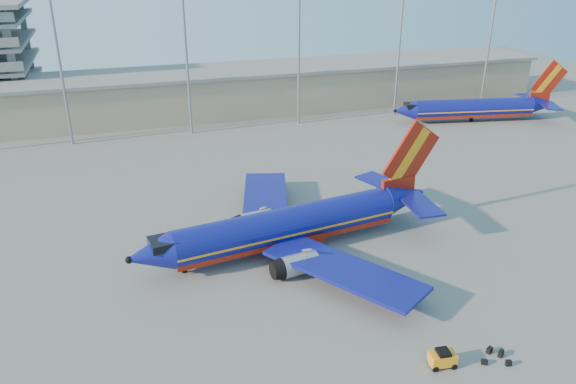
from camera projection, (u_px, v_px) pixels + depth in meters
name	position (u px, v px, depth m)	size (l,w,h in m)	color
ground	(304.00, 250.00, 60.91)	(220.00, 220.00, 0.00)	slate
terminal_building	(256.00, 88.00, 112.61)	(122.00, 16.00, 8.50)	#9E856D
light_mast_row	(244.00, 29.00, 95.45)	(101.60, 1.60, 28.65)	gray
aircraft_main	(294.00, 225.00, 60.69)	(36.65, 35.02, 12.45)	navy
aircraft_second	(477.00, 108.00, 105.47)	(32.87, 13.35, 11.21)	navy
baggage_tug	(443.00, 358.00, 43.78)	(2.20, 1.49, 1.48)	orange
luggage_pile	(496.00, 356.00, 44.80)	(2.49, 2.24, 0.50)	black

